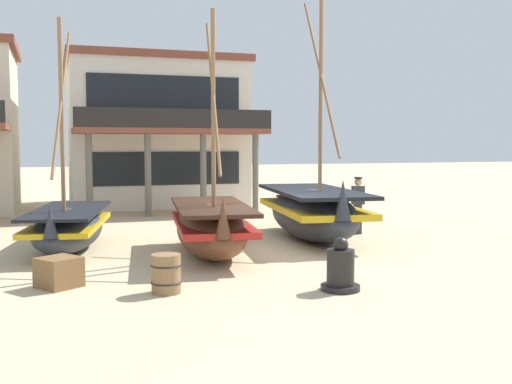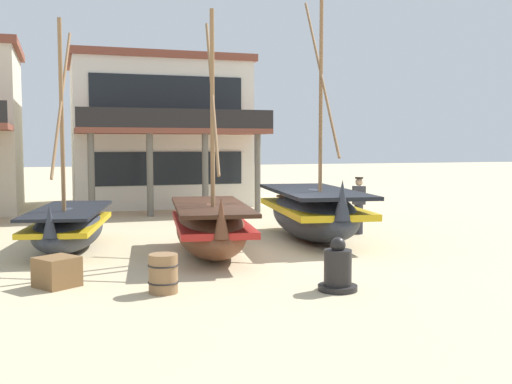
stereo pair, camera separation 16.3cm
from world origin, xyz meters
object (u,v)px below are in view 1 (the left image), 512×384
(fisherman_by_hull, at_px, (358,206))
(wooden_barrel, at_px, (166,274))
(fishing_boat_near_left, at_px, (211,227))
(fishing_boat_far_right, at_px, (68,227))
(harbor_building_main, at_px, (155,132))
(cargo_crate, at_px, (59,272))
(fishing_boat_centre_large, at_px, (313,211))
(capstan_winch, at_px, (340,270))

(fisherman_by_hull, height_order, wooden_barrel, fisherman_by_hull)
(fishing_boat_near_left, xyz_separation_m, fishing_boat_far_right, (-3.20, 1.88, -0.10))
(fisherman_by_hull, distance_m, harbor_building_main, 12.09)
(fishing_boat_far_right, xyz_separation_m, harbor_building_main, (4.00, 11.25, 2.61))
(fisherman_by_hull, distance_m, cargo_crate, 9.48)
(fishing_boat_centre_large, bearing_deg, wooden_barrel, -135.95)
(capstan_winch, height_order, wooden_barrel, capstan_winch)
(fishing_boat_centre_large, relative_size, cargo_crate, 10.88)
(fishing_boat_centre_large, height_order, harbor_building_main, fishing_boat_centre_large)
(fishing_boat_near_left, distance_m, capstan_winch, 4.31)
(fishing_boat_near_left, relative_size, fisherman_by_hull, 3.36)
(wooden_barrel, relative_size, harbor_building_main, 0.09)
(cargo_crate, bearing_deg, capstan_winch, -21.18)
(harbor_building_main, bearing_deg, fishing_boat_near_left, -93.46)
(fishing_boat_far_right, height_order, cargo_crate, fishing_boat_far_right)
(fishing_boat_far_right, distance_m, fisherman_by_hull, 8.19)
(capstan_winch, xyz_separation_m, wooden_barrel, (-3.04, 0.80, -0.03))
(fishing_boat_far_right, relative_size, fisherman_by_hull, 3.34)
(cargo_crate, relative_size, harbor_building_main, 0.08)
(fishing_boat_near_left, bearing_deg, harbor_building_main, 86.54)
(fishing_boat_centre_large, height_order, capstan_winch, fishing_boat_centre_large)
(fisherman_by_hull, distance_m, wooden_barrel, 8.54)
(cargo_crate, height_order, harbor_building_main, harbor_building_main)
(fishing_boat_near_left, relative_size, harbor_building_main, 0.69)
(harbor_building_main, bearing_deg, fisherman_by_hull, -69.30)
(fisherman_by_hull, bearing_deg, wooden_barrel, -141.32)
(fishing_boat_centre_large, height_order, fisherman_by_hull, fishing_boat_centre_large)
(fishing_boat_near_left, relative_size, fishing_boat_far_right, 1.00)
(capstan_winch, xyz_separation_m, cargo_crate, (-4.85, 1.88, -0.10))
(fisherman_by_hull, xyz_separation_m, capstan_winch, (-3.61, -6.13, -0.45))
(wooden_barrel, bearing_deg, capstan_winch, -14.71)
(fishing_boat_centre_large, bearing_deg, capstan_winch, -109.11)
(fishing_boat_near_left, height_order, fisherman_by_hull, fishing_boat_near_left)
(fishing_boat_centre_large, distance_m, harbor_building_main, 12.10)
(fishing_boat_near_left, relative_size, fishing_boat_centre_large, 0.77)
(fishing_boat_centre_large, xyz_separation_m, capstan_winch, (-1.95, -5.62, -0.40))
(wooden_barrel, bearing_deg, fishing_boat_centre_large, 44.05)
(fisherman_by_hull, relative_size, capstan_winch, 1.73)
(fishing_boat_far_right, bearing_deg, harbor_building_main, 70.44)
(wooden_barrel, relative_size, cargo_crate, 1.04)
(fishing_boat_near_left, xyz_separation_m, harbor_building_main, (0.79, 13.13, 2.51))
(fishing_boat_far_right, height_order, fisherman_by_hull, fishing_boat_far_right)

